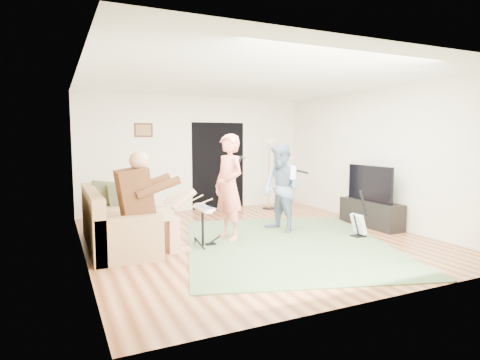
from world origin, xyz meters
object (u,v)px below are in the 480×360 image
at_px(guitarist, 281,188).
at_px(guitar_spare, 359,224).
at_px(drum_kit, 203,229).
at_px(torchiere_lamp, 269,161).
at_px(television, 370,183).
at_px(tv_cabinet, 371,213).
at_px(sofa, 112,227).
at_px(dining_chair, 124,211).
at_px(singer, 229,187).

bearing_deg(guitarist, guitar_spare, 36.03).
bearing_deg(drum_kit, torchiere_lamp, 44.46).
bearing_deg(guitarist, torchiere_lamp, 144.72).
height_order(guitarist, guitar_spare, guitarist).
relative_size(guitar_spare, television, 0.72).
relative_size(tv_cabinet, television, 1.23).
bearing_deg(guitarist, sofa, -107.07).
xyz_separation_m(sofa, guitar_spare, (3.97, -1.22, -0.07)).
distance_m(guitarist, tv_cabinet, 1.96).
bearing_deg(torchiere_lamp, television, -72.17).
height_order(drum_kit, guitarist, guitarist).
relative_size(dining_chair, television, 0.77).
xyz_separation_m(singer, television, (2.88, -0.23, -0.05)).
height_order(dining_chair, television, television).
bearing_deg(television, torchiere_lamp, 107.83).
distance_m(drum_kit, television, 3.50).
distance_m(torchiere_lamp, tv_cabinet, 2.85).
bearing_deg(television, guitarist, 169.50).
bearing_deg(guitar_spare, drum_kit, 167.94).
bearing_deg(guitarist, television, 67.99).
xyz_separation_m(sofa, drum_kit, (1.30, -0.65, -0.01)).
distance_m(drum_kit, tv_cabinet, 3.50).
relative_size(drum_kit, singer, 0.37).
distance_m(drum_kit, dining_chair, 2.24).
bearing_deg(television, drum_kit, -179.51).
relative_size(guitar_spare, tv_cabinet, 0.59).
distance_m(guitar_spare, television, 1.16).
relative_size(guitar_spare, torchiere_lamp, 0.49).
height_order(singer, dining_chair, singer).
xyz_separation_m(sofa, tv_cabinet, (4.80, -0.62, -0.06)).
bearing_deg(drum_kit, sofa, 153.46).
relative_size(guitarist, tv_cabinet, 1.16).
bearing_deg(guitar_spare, tv_cabinet, 35.96).
bearing_deg(sofa, guitarist, -5.56).
height_order(guitarist, television, guitarist).
distance_m(sofa, dining_chair, 1.46).
height_order(singer, torchiere_lamp, singer).
height_order(drum_kit, dining_chair, dining_chair).
relative_size(torchiere_lamp, dining_chair, 1.94).
distance_m(guitarist, dining_chair, 3.10).
height_order(sofa, guitar_spare, sofa).
bearing_deg(television, dining_chair, 155.01).
xyz_separation_m(torchiere_lamp, television, (0.82, -2.55, -0.31)).
distance_m(drum_kit, guitarist, 1.77).
bearing_deg(singer, dining_chair, -152.70).
bearing_deg(guitar_spare, guitarist, 137.54).
xyz_separation_m(drum_kit, dining_chair, (-0.89, 2.05, 0.02)).
relative_size(drum_kit, television, 0.58).
bearing_deg(drum_kit, television, 0.49).
bearing_deg(guitar_spare, sofa, 162.92).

